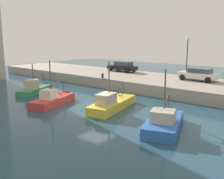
% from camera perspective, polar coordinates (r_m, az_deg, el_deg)
% --- Properties ---
extents(water_surface, '(80.00, 80.00, 0.00)m').
position_cam_1_polar(water_surface, '(22.21, -3.38, -4.24)').
color(water_surface, navy).
rests_on(water_surface, ground).
extents(quay_wall, '(9.00, 56.00, 1.20)m').
position_cam_1_polar(quay_wall, '(31.21, 11.31, 1.22)').
color(quay_wall, '#9E9384').
rests_on(quay_wall, ground).
extents(fishing_boat_red, '(6.00, 3.49, 4.80)m').
position_cam_1_polar(fishing_boat_red, '(24.54, -12.44, -2.70)').
color(fishing_boat_red, '#BC3833').
rests_on(fishing_boat_red, ground).
extents(fishing_boat_green, '(5.90, 3.99, 4.00)m').
position_cam_1_polar(fishing_boat_green, '(30.22, -16.25, -0.21)').
color(fishing_boat_green, '#388951').
rests_on(fishing_boat_green, ground).
extents(fishing_boat_blue, '(6.04, 3.75, 4.94)m').
position_cam_1_polar(fishing_boat_blue, '(18.02, 11.57, -7.78)').
color(fishing_boat_blue, '#2D60B7').
rests_on(fishing_boat_blue, ground).
extents(fishing_boat_yellow, '(6.94, 3.20, 4.90)m').
position_cam_1_polar(fishing_boat_yellow, '(22.36, 0.48, -3.75)').
color(fishing_boat_yellow, gold).
rests_on(fishing_boat_yellow, ground).
extents(parked_car_black, '(1.88, 4.38, 1.44)m').
position_cam_1_polar(parked_car_black, '(37.30, 2.36, 5.11)').
color(parked_car_black, black).
rests_on(parked_car_black, quay_wall).
extents(parked_car_white, '(2.04, 4.32, 1.42)m').
position_cam_1_polar(parked_car_white, '(30.78, 18.57, 3.22)').
color(parked_car_white, silver).
rests_on(parked_car_white, quay_wall).
extents(mooring_bollard_mid, '(0.28, 0.28, 0.55)m').
position_cam_1_polar(mooring_bollard_mid, '(31.19, -2.10, 3.05)').
color(mooring_bollard_mid, '#2D2D33').
rests_on(mooring_bollard_mid, quay_wall).
extents(quay_streetlamp, '(0.36, 0.36, 4.83)m').
position_cam_1_polar(quay_streetlamp, '(31.21, 16.30, 8.12)').
color(quay_streetlamp, '#38383D').
rests_on(quay_streetlamp, quay_wall).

